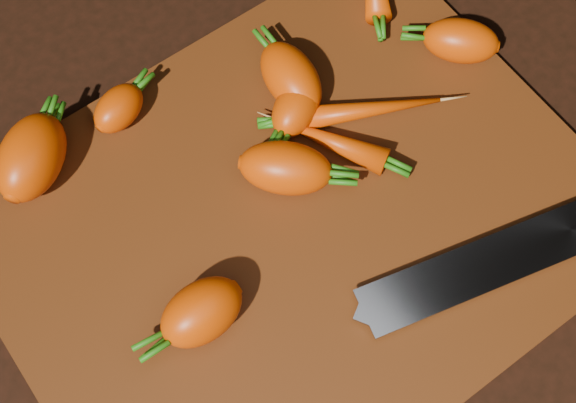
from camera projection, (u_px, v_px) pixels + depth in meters
ground at (295, 226)px, 0.69m from camera, size 2.00×2.00×0.01m
cutting_board at (295, 222)px, 0.68m from camera, size 0.50×0.40×0.01m
carrot_0 at (31, 157)px, 0.67m from camera, size 0.10×0.09×0.05m
carrot_1 at (202, 312)px, 0.62m from camera, size 0.07×0.05×0.05m
carrot_2 at (286, 168)px, 0.67m from camera, size 0.09×0.09×0.05m
carrot_3 at (291, 77)px, 0.71m from camera, size 0.05×0.08×0.04m
carrot_4 at (296, 107)px, 0.70m from camera, size 0.07×0.06×0.04m
carrot_5 at (119, 108)px, 0.70m from camera, size 0.06×0.05×0.03m
carrot_6 at (461, 41)px, 0.73m from camera, size 0.08×0.08×0.04m
carrot_8 at (362, 110)px, 0.71m from camera, size 0.14×0.09×0.02m
carrot_9 at (334, 142)px, 0.69m from camera, size 0.07×0.10×0.03m
knife at (521, 250)px, 0.66m from camera, size 0.38×0.12×0.02m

